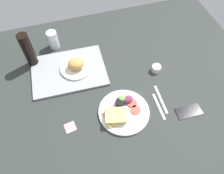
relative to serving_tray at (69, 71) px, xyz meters
The scene contains 11 objects.
ground_plane 31.53cm from the serving_tray, 51.24° to the right, with size 190.00×150.00×3.00cm, color #282D2B.
serving_tray is the anchor object (origin of this frame).
bread_plate_near 6.35cm from the serving_tray, ahead, with size 19.51×19.51×8.43cm.
plate_with_salad 43.39cm from the serving_tray, 57.71° to the right, with size 27.88×27.88×5.40cm.
drinking_glass 25.39cm from the serving_tray, 101.92° to the left, with size 6.64×6.64×12.38cm, color silver.
soda_bottle 26.44cm from the serving_tray, 147.44° to the left, with size 6.40×6.40×23.89cm, color black.
espresso_cup 54.51cm from the serving_tray, 15.78° to the right, with size 5.60×5.60×4.00cm, color silver.
fork 58.73cm from the serving_tray, 41.72° to the right, with size 17.00×1.40×0.50cm, color #B7B7BC.
knife 58.52cm from the serving_tray, 36.83° to the right, with size 19.00×1.40×0.50cm, color #B7B7BC.
cell_phone 74.83cm from the serving_tray, 38.75° to the right, with size 14.40×7.20×0.80cm, color black.
sticky_note 37.67cm from the serving_tray, 99.31° to the right, with size 5.60×5.60×0.12cm, color pink.
Camera 1 is at (-18.00, -63.59, 106.51)cm, focal length 34.68 mm.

